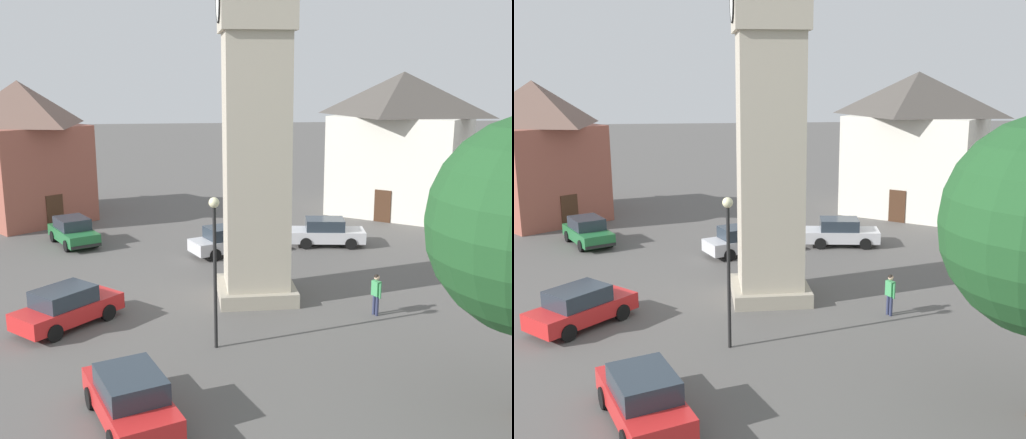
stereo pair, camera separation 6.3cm
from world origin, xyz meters
TOP-DOWN VIEW (x-y plane):
  - ground_plane at (0.00, 0.00)m, footprint 200.00×200.00m
  - clock_tower at (0.00, 0.00)m, footprint 3.89×3.89m
  - car_blue_kerb at (9.66, 9.18)m, footprint 4.44×3.39m
  - car_silver_kerb at (-2.24, 7.47)m, footprint 4.16×4.05m
  - car_red_corner at (6.70, 0.66)m, footprint 3.16×4.46m
  - car_white_side at (7.77, -4.92)m, footprint 2.27×4.33m
  - car_black_far at (-9.38, 4.58)m, footprint 4.46×3.04m
  - pedestrian at (-2.60, -4.46)m, footprint 0.52×0.35m
  - building_shop_left at (15.44, -11.75)m, footprint 10.64×11.03m
  - building_terrace_right at (16.72, 13.31)m, footprint 10.35×10.11m
  - lamp_post at (-4.86, 1.99)m, footprint 0.36×0.36m

SIDE VIEW (x-z plane):
  - ground_plane at x=0.00m, z-range 0.00..0.00m
  - car_blue_kerb at x=9.66m, z-range 0.00..1.53m
  - car_silver_kerb at x=-2.24m, z-range 0.00..1.53m
  - car_red_corner at x=6.70m, z-range 0.00..1.53m
  - car_white_side at x=7.77m, z-range 0.00..1.53m
  - car_black_far at x=-9.38m, z-range 0.00..1.53m
  - pedestrian at x=-2.60m, z-range 0.16..1.86m
  - lamp_post at x=-4.86m, z-range 0.87..6.24m
  - building_terrace_right at x=16.72m, z-range 0.09..9.09m
  - building_shop_left at x=15.44m, z-range 0.10..9.64m
  - clock_tower at x=0.00m, z-range 1.65..21.36m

